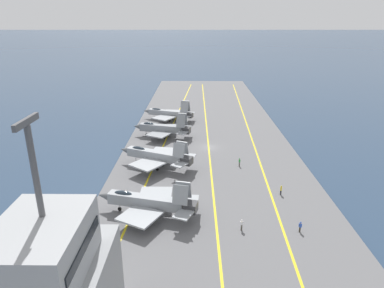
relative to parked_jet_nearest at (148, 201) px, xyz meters
name	(u,v)px	position (x,y,z in m)	size (l,w,h in m)	color
ground_plane	(209,149)	(30.16, -10.49, -2.75)	(2000.00, 2000.00, 0.00)	navy
carrier_deck	(209,148)	(30.16, -10.49, -2.55)	(186.31, 40.09, 0.40)	slate
deck_stripe_foul_line	(255,147)	(30.16, -21.52, -2.34)	(167.68, 0.36, 0.01)	yellow
deck_stripe_centerline	(209,147)	(30.16, -10.49, -2.34)	(167.68, 0.36, 0.01)	yellow
deck_stripe_edge_line	(163,147)	(30.16, 0.53, -2.34)	(167.68, 0.36, 0.01)	yellow
parked_jet_nearest	(148,201)	(0.00, 0.00, 0.00)	(12.54, 16.46, 6.17)	gray
parked_jet_second	(156,155)	(18.09, 0.70, 0.37)	(13.20, 16.52, 6.36)	#93999E
parked_jet_third	(163,128)	(37.33, 1.15, 0.11)	(11.73, 15.43, 6.62)	gray
parked_jet_fourth	(169,113)	(53.12, 0.73, -0.09)	(12.84, 16.18, 6.40)	#93999E
crew_blue_vest	(300,226)	(-4.38, -22.39, -1.43)	(0.46, 0.41, 1.67)	#383328
crew_yellow_vest	(281,190)	(6.71, -22.24, -1.38)	(0.45, 0.38, 1.76)	#232328
crew_white_vest	(242,224)	(-4.05, -14.06, -1.36)	(0.39, 0.45, 1.80)	#4C473D
crew_green_vest	(239,162)	(18.96, -16.49, -1.37)	(0.41, 0.31, 1.78)	#4C473D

